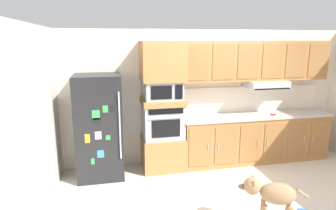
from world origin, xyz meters
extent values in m
plane|color=beige|center=(0.00, 0.00, 0.00)|extent=(9.60, 9.60, 0.00)
cube|color=silver|center=(0.00, 1.11, 1.25)|extent=(6.20, 0.12, 2.50)
cube|color=silver|center=(-2.80, 0.00, 1.25)|extent=(0.12, 7.10, 2.50)
cube|color=black|center=(-2.05, 0.68, 0.88)|extent=(0.76, 0.70, 1.76)
cylinder|color=silver|center=(-1.72, 0.31, 0.98)|extent=(0.02, 0.02, 1.10)
cube|color=gold|center=(-2.23, 0.33, 0.80)|extent=(0.08, 0.01, 0.14)
cube|color=#337FDB|center=(-2.04, 0.33, 0.53)|extent=(0.11, 0.01, 0.12)
cube|color=green|center=(-2.17, 0.33, 0.41)|extent=(0.05, 0.01, 0.10)
cube|color=black|center=(-2.07, 0.33, 1.09)|extent=(0.12, 0.01, 0.08)
cube|color=green|center=(-2.08, 0.33, 1.17)|extent=(0.12, 0.01, 0.15)
cube|color=black|center=(-1.82, 0.33, 1.27)|extent=(0.07, 0.01, 0.11)
cube|color=green|center=(-1.91, 0.33, 0.79)|extent=(0.07, 0.01, 0.07)
cube|color=white|center=(-2.06, 0.33, 0.84)|extent=(0.10, 0.01, 0.13)
cube|color=green|center=(-1.93, 0.33, 1.26)|extent=(0.08, 0.01, 0.11)
cube|color=#A8703D|center=(-0.94, 0.75, 0.30)|extent=(0.74, 0.62, 0.60)
cube|color=#A8AAAF|center=(-0.94, 0.75, 0.90)|extent=(0.70, 0.58, 0.60)
cube|color=black|center=(-0.94, 0.45, 0.84)|extent=(0.49, 0.01, 0.30)
cube|color=black|center=(-0.94, 0.45, 1.14)|extent=(0.59, 0.01, 0.09)
cylinder|color=#A8AAAF|center=(-0.94, 0.43, 1.03)|extent=(0.56, 0.02, 0.02)
cube|color=#A8703D|center=(-0.94, 0.75, 1.25)|extent=(0.74, 0.62, 0.10)
cube|color=#A8AAAF|center=(-0.94, 0.75, 1.46)|extent=(0.64, 0.53, 0.32)
cube|color=black|center=(-1.01, 0.48, 1.46)|extent=(0.35, 0.01, 0.22)
cube|color=black|center=(-0.72, 0.48, 1.46)|extent=(0.13, 0.01, 0.24)
cube|color=#A8703D|center=(-0.94, 0.75, 1.96)|extent=(0.74, 0.62, 0.68)
cube|color=#A8703D|center=(0.87, 0.75, 0.44)|extent=(2.89, 0.60, 0.88)
cube|color=#9A6738|center=(-0.33, 0.44, 0.46)|extent=(0.41, 0.01, 0.70)
cylinder|color=#BCBCC1|center=(-0.19, 0.43, 0.46)|extent=(0.01, 0.01, 0.12)
cube|color=#9A6738|center=(0.15, 0.44, 0.46)|extent=(0.41, 0.01, 0.70)
cylinder|color=#BCBCC1|center=(0.01, 0.43, 0.46)|extent=(0.01, 0.01, 0.12)
cube|color=#9A6738|center=(0.63, 0.44, 0.46)|extent=(0.41, 0.01, 0.70)
cylinder|color=#BCBCC1|center=(0.78, 0.43, 0.46)|extent=(0.01, 0.01, 0.12)
cube|color=#9A6738|center=(1.12, 0.44, 0.46)|extent=(0.41, 0.01, 0.70)
cylinder|color=#BCBCC1|center=(0.97, 0.43, 0.46)|extent=(0.01, 0.01, 0.12)
cube|color=#9A6738|center=(1.60, 0.44, 0.46)|extent=(0.41, 0.01, 0.70)
cylinder|color=#BCBCC1|center=(1.74, 0.43, 0.46)|extent=(0.01, 0.01, 0.12)
cube|color=#9A6738|center=(2.08, 0.44, 0.46)|extent=(0.41, 0.01, 0.70)
cylinder|color=#BCBCC1|center=(1.94, 0.43, 0.46)|extent=(0.01, 0.01, 0.12)
cube|color=#BCB2A3|center=(0.87, 0.75, 0.90)|extent=(2.93, 0.64, 0.04)
cube|color=white|center=(0.87, 1.04, 1.17)|extent=(2.93, 0.02, 0.50)
cube|color=#A8703D|center=(0.87, 0.88, 1.93)|extent=(2.89, 0.34, 0.74)
cube|color=#A8AAAF|center=(1.07, 0.81, 1.49)|extent=(0.76, 0.48, 0.14)
cube|color=black|center=(1.07, 0.59, 1.43)|extent=(0.72, 0.04, 0.02)
cube|color=#9A6738|center=(-0.33, 0.70, 1.93)|extent=(0.41, 0.01, 0.63)
cube|color=#9A6738|center=(0.15, 0.70, 1.93)|extent=(0.41, 0.01, 0.63)
cube|color=#9A6738|center=(0.63, 0.70, 1.93)|extent=(0.41, 0.01, 0.63)
cube|color=#9A6738|center=(1.12, 0.70, 1.93)|extent=(0.41, 0.01, 0.63)
cube|color=#9A6738|center=(1.60, 0.70, 1.93)|extent=(0.41, 0.01, 0.63)
cube|color=#9A6738|center=(2.08, 0.70, 1.93)|extent=(0.41, 0.01, 0.63)
cylinder|color=red|center=(1.16, 0.62, 0.93)|extent=(0.10, 0.06, 0.03)
cylinder|color=silver|center=(1.20, 0.72, 0.93)|extent=(0.11, 0.05, 0.01)
ellipsoid|color=#997551|center=(0.10, -1.28, 0.47)|extent=(0.50, 0.41, 0.27)
sphere|color=#997551|center=(-0.19, -1.16, 0.54)|extent=(0.21, 0.21, 0.21)
ellipsoid|color=brown|center=(-0.28, -1.12, 0.52)|extent=(0.14, 0.12, 0.07)
cone|color=#997551|center=(-0.20, -1.23, 0.63)|extent=(0.06, 0.06, 0.07)
cone|color=#997551|center=(-0.15, -1.10, 0.63)|extent=(0.06, 0.06, 0.07)
cylinder|color=#997551|center=(0.36, -1.38, 0.49)|extent=(0.16, 0.09, 0.12)
camera|label=1|loc=(-1.89, -4.15, 2.30)|focal=30.99mm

